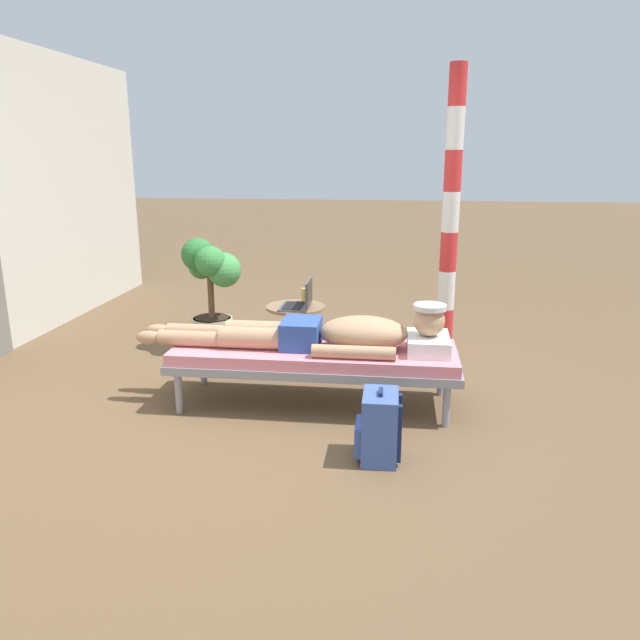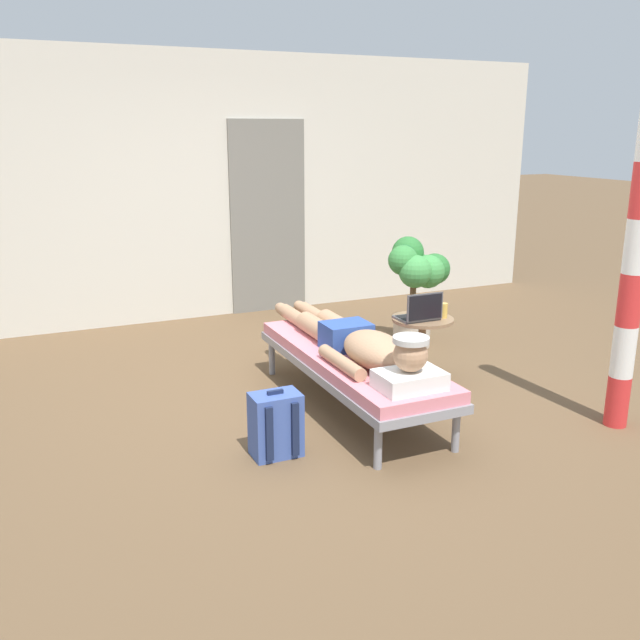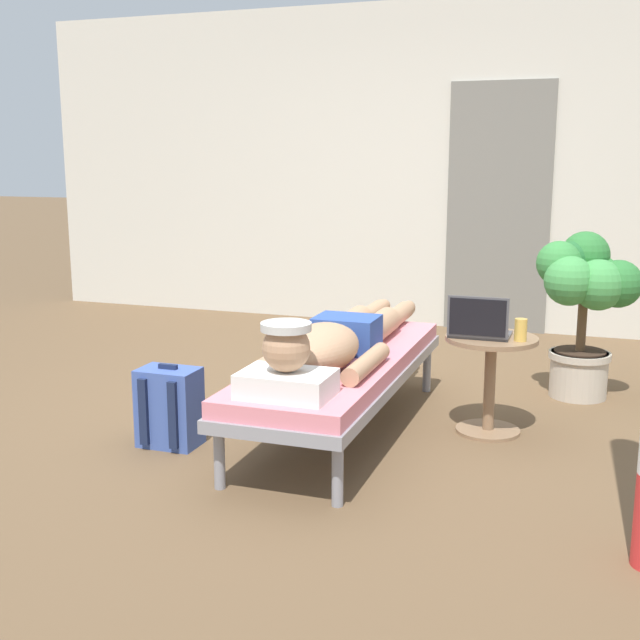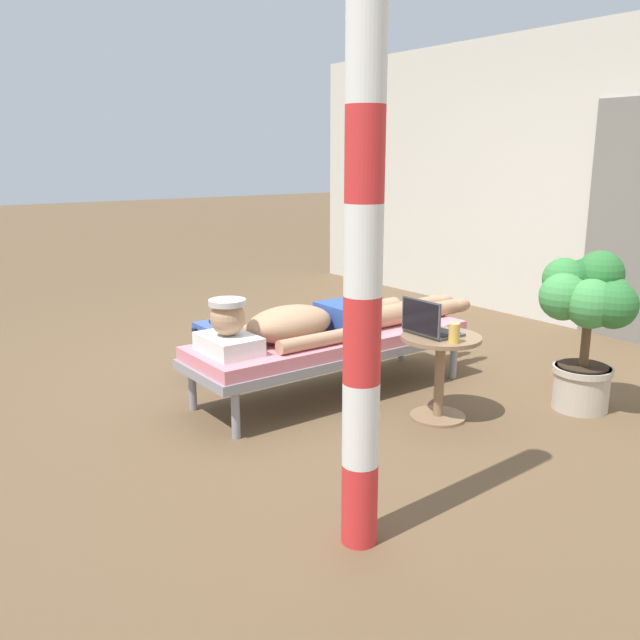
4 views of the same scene
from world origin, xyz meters
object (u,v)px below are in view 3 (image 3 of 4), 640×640
(lounge_chair, at_px, (341,369))
(person_reclining, at_px, (335,341))
(potted_plant, at_px, (585,295))
(side_table, at_px, (490,367))
(backpack, at_px, (170,408))
(laptop, at_px, (479,327))
(drink_glass, at_px, (521,330))

(lounge_chair, distance_m, person_reclining, 0.20)
(lounge_chair, relative_size, potted_plant, 1.99)
(lounge_chair, xyz_separation_m, person_reclining, (0.00, -0.11, 0.17))
(side_table, distance_m, backpack, 1.68)
(lounge_chair, relative_size, laptop, 6.43)
(person_reclining, relative_size, laptop, 7.00)
(laptop, height_order, potted_plant, potted_plant)
(drink_glass, distance_m, potted_plant, 0.92)
(backpack, bearing_deg, laptop, 25.19)
(person_reclining, bearing_deg, drink_glass, 18.80)
(person_reclining, bearing_deg, potted_plant, 44.81)
(side_table, relative_size, backpack, 1.23)
(person_reclining, bearing_deg, laptop, 24.26)
(side_table, relative_size, potted_plant, 0.52)
(lounge_chair, distance_m, laptop, 0.75)
(side_table, distance_m, laptop, 0.24)
(drink_glass, bearing_deg, lounge_chair, -167.56)
(laptop, distance_m, potted_plant, 1.00)
(lounge_chair, xyz_separation_m, drink_glass, (0.89, 0.20, 0.23))
(side_table, height_order, potted_plant, potted_plant)
(lounge_chair, xyz_separation_m, side_table, (0.74, 0.25, 0.01))
(lounge_chair, bearing_deg, backpack, -147.82)
(person_reclining, distance_m, backpack, 0.90)
(person_reclining, relative_size, backpack, 5.12)
(laptop, relative_size, backpack, 0.73)
(backpack, distance_m, potted_plant, 2.52)
(person_reclining, relative_size, drink_glass, 18.86)
(side_table, bearing_deg, drink_glass, -20.21)
(person_reclining, distance_m, potted_plant, 1.67)
(side_table, xyz_separation_m, drink_glass, (0.15, -0.06, 0.22))
(side_table, relative_size, drink_glass, 4.55)
(person_reclining, xyz_separation_m, side_table, (0.74, 0.36, -0.16))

